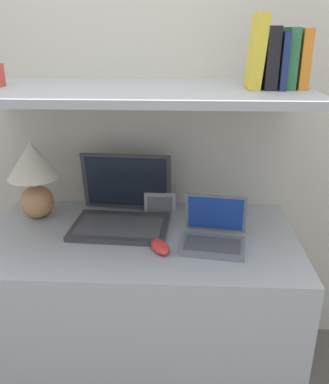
{
  "coord_description": "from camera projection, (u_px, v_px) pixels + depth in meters",
  "views": [
    {
      "loc": [
        0.16,
        -1.07,
        1.46
      ],
      "look_at": [
        0.1,
        0.33,
        0.91
      ],
      "focal_mm": 38.0,
      "sensor_mm": 36.0,
      "label": 1
    }
  ],
  "objects": [
    {
      "name": "router_box",
      "position": [
        160.0,
        200.0,
        1.77
      ],
      "size": [
        0.13,
        0.09,
        0.1
      ],
      "color": "gray",
      "rests_on": "desk"
    },
    {
      "name": "book_navy",
      "position": [
        280.0,
        61.0,
        1.39
      ],
      "size": [
        0.02,
        0.17,
        0.19
      ],
      "color": "navy",
      "rests_on": "shelf"
    },
    {
      "name": "book_black",
      "position": [
        269.0,
        58.0,
        1.38
      ],
      "size": [
        0.04,
        0.16,
        0.2
      ],
      "color": "black",
      "rests_on": "shelf"
    },
    {
      "name": "table_lamp",
      "position": [
        33.0,
        172.0,
        1.67
      ],
      "size": [
        0.21,
        0.21,
        0.33
      ],
      "color": "#B27A4C",
      "rests_on": "desk"
    },
    {
      "name": "back_riser",
      "position": [
        148.0,
        220.0,
        1.94
      ],
      "size": [
        1.21,
        0.04,
        1.25
      ],
      "color": "beige",
      "rests_on": "ground_plane"
    },
    {
      "name": "shelf",
      "position": [
        139.0,
        91.0,
        1.45
      ],
      "size": [
        1.21,
        0.59,
        0.03
      ],
      "color": "#999EA3",
      "rests_on": "back_riser"
    },
    {
      "name": "book_green",
      "position": [
        290.0,
        58.0,
        1.38
      ],
      "size": [
        0.03,
        0.13,
        0.2
      ],
      "color": "#2D7042",
      "rests_on": "shelf"
    },
    {
      "name": "book_yellow",
      "position": [
        256.0,
        52.0,
        1.38
      ],
      "size": [
        0.05,
        0.15,
        0.24
      ],
      "color": "gold",
      "rests_on": "shelf"
    },
    {
      "name": "laptop_large",
      "position": [
        122.0,
        211.0,
        1.66
      ],
      "size": [
        0.39,
        0.33,
        0.27
      ],
      "color": "#333338",
      "rests_on": "desk"
    },
    {
      "name": "laptop_small",
      "position": [
        214.0,
        235.0,
        1.5
      ],
      "size": [
        0.25,
        0.23,
        0.18
      ],
      "color": "slate",
      "rests_on": "desk"
    },
    {
      "name": "desk",
      "position": [
        142.0,
        312.0,
        1.71
      ],
      "size": [
        1.21,
        0.65,
        0.72
      ],
      "color": "#999EA3",
      "rests_on": "ground_plane"
    },
    {
      "name": "book_orange",
      "position": [
        302.0,
        59.0,
        1.38
      ],
      "size": [
        0.03,
        0.13,
        0.2
      ],
      "color": "orange",
      "rests_on": "shelf"
    },
    {
      "name": "wall_back",
      "position": [
        147.0,
        96.0,
        1.77
      ],
      "size": [
        6.0,
        0.05,
        2.4
      ],
      "color": "beige",
      "rests_on": "ground_plane"
    },
    {
      "name": "computer_mouse",
      "position": [
        160.0,
        246.0,
        1.46
      ],
      "size": [
        0.1,
        0.13,
        0.04
      ],
      "color": "red",
      "rests_on": "desk"
    }
  ]
}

